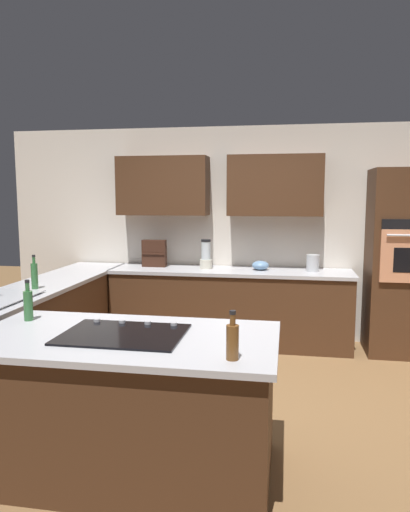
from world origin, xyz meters
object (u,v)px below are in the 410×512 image
blender (206,256)px  dish_soap_bottle (34,275)px  kettle (313,263)px  spice_rack (154,253)px  oil_bottle (28,304)px  wall_oven (406,263)px  second_bottle (232,340)px  mixing_bowl (260,265)px  cooktop (124,334)px

blender → dish_soap_bottle: (1.37, 1.50, -0.02)m
dish_soap_bottle → kettle: bearing=-150.2°
blender → dish_soap_bottle: bearing=47.6°
spice_rack → oil_bottle: 2.59m
spice_rack → kettle: size_ratio=1.70×
dish_soap_bottle → oil_bottle: (-0.55, 1.05, -0.02)m
wall_oven → second_bottle: wall_oven is taller
spice_rack → second_bottle: (-1.33, 3.14, -0.06)m
kettle → dish_soap_bottle: size_ratio=0.60×
dish_soap_bottle → wall_oven: bearing=-158.1°
kettle → oil_bottle: 3.29m
oil_bottle → spice_rack: bearing=-93.8°
blender → second_bottle: 3.17m
spice_rack → mixing_bowl: bearing=178.3°
mixing_bowl → spice_rack: 1.31m
wall_oven → oil_bottle: bearing=39.2°
kettle → cooktop: bearing=64.9°
spice_rack → second_bottle: bearing=112.9°
wall_oven → spice_rack: (2.90, -0.08, 0.03)m
blender → cooktop: bearing=89.0°
wall_oven → dish_soap_bottle: bearing=21.9°
wall_oven → spice_rack: wall_oven is taller
blender → spice_rack: size_ratio=1.06×
mixing_bowl → kettle: (-0.60, 0.00, 0.04)m
blender → mixing_bowl: bearing=180.0°
wall_oven → second_bottle: 3.43m
blender → second_bottle: bearing=102.3°
second_bottle → oil_bottle: bearing=-20.1°
kettle → oil_bottle: oil_bottle is taller
oil_bottle → kettle: bearing=-129.1°
mixing_bowl → spice_rack: bearing=-1.7°
wall_oven → spice_rack: size_ratio=6.26×
cooktop → dish_soap_bottle: bearing=-43.9°
wall_oven → dish_soap_bottle: 3.90m
cooktop → second_bottle: 0.80m
spice_rack → kettle: spice_rack is taller
spice_rack → dish_soap_bottle: (0.72, 1.54, -0.03)m
cooktop → oil_bottle: bearing=-16.0°
kettle → dish_soap_bottle: bearing=29.8°
mixing_bowl → dish_soap_bottle: size_ratio=0.61×
blender → kettle: bearing=180.0°
kettle → second_bottle: (0.57, 3.10, 0.01)m
wall_oven → mixing_bowl: size_ratio=10.43×
mixing_bowl → second_bottle: size_ratio=0.74×
oil_bottle → second_bottle: 1.60m
second_bottle → dish_soap_bottle: bearing=-38.0°
blender → spice_rack: blender is taller
wall_oven → blender: wall_oven is taller
blender → spice_rack: 0.65m
cooktop → mixing_bowl: 2.86m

